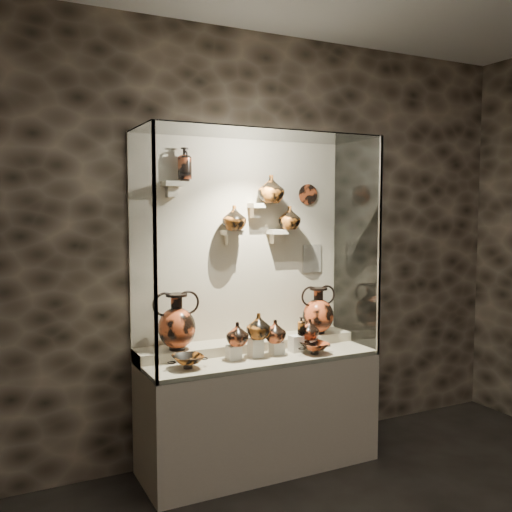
{
  "coord_description": "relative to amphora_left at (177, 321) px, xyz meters",
  "views": [
    {
      "loc": [
        -1.81,
        -1.42,
        1.87
      ],
      "look_at": [
        0.03,
        2.28,
        1.53
      ],
      "focal_mm": 40.0,
      "sensor_mm": 36.0,
      "label": 1
    }
  ],
  "objects": [
    {
      "name": "plinth",
      "position": [
        0.57,
        -0.13,
        -0.7
      ],
      "size": [
        1.7,
        0.6,
        0.8
      ],
      "primitive_type": "cube",
      "color": "beige",
      "rests_on": "floor"
    },
    {
      "name": "glass_right",
      "position": [
        1.42,
        -0.13,
        0.5
      ],
      "size": [
        0.01,
        0.6,
        1.6
      ],
      "primitive_type": "cube",
      "color": "white",
      "rests_on": "plinth"
    },
    {
      "name": "amphora_right",
      "position": [
        1.16,
        0.0,
        -0.02
      ],
      "size": [
        0.38,
        0.38,
        0.36
      ],
      "primitive_type": null,
      "rotation": [
        0.0,
        0.0,
        0.37
      ],
      "color": "#CB5026",
      "rests_on": "rear_tier"
    },
    {
      "name": "bracket_cb",
      "position": [
        0.67,
        0.11,
        0.8
      ],
      "size": [
        0.1,
        0.12,
        0.04
      ],
      "primitive_type": "cube",
      "color": "beige",
      "rests_on": "back_panel"
    },
    {
      "name": "glass_left",
      "position": [
        -0.28,
        -0.13,
        0.5
      ],
      "size": [
        0.01,
        0.6,
        1.6
      ],
      "primitive_type": "cube",
      "color": "white",
      "rests_on": "plinth"
    },
    {
      "name": "glass_top",
      "position": [
        0.57,
        -0.13,
        1.3
      ],
      "size": [
        1.7,
        0.6,
        0.01
      ],
      "primitive_type": "cube",
      "color": "white",
      "rests_on": "back_panel"
    },
    {
      "name": "ovoid_vase_a",
      "position": [
        0.47,
        0.07,
        0.71
      ],
      "size": [
        0.21,
        0.21,
        0.18
      ],
      "primitive_type": "imported",
      "rotation": [
        0.0,
        0.0,
        -0.23
      ],
      "color": "#B05E1F",
      "rests_on": "bracket_ca"
    },
    {
      "name": "glass_front",
      "position": [
        0.57,
        -0.43,
        0.5
      ],
      "size": [
        1.7,
        0.01,
        1.6
      ],
      "primitive_type": "cube",
      "color": "white",
      "rests_on": "plinth"
    },
    {
      "name": "pedestal_b",
      "position": [
        0.52,
        -0.18,
        -0.2
      ],
      "size": [
        0.09,
        0.09,
        0.13
      ],
      "primitive_type": "cube",
      "color": "silver",
      "rests_on": "front_tier"
    },
    {
      "name": "wall_plate",
      "position": [
        1.15,
        0.16,
        0.89
      ],
      "size": [
        0.16,
        0.02,
        0.16
      ],
      "primitive_type": "cylinder",
      "rotation": [
        1.57,
        0.0,
        0.0
      ],
      "color": "#A34220",
      "rests_on": "back_panel"
    },
    {
      "name": "kylix_right",
      "position": [
        0.94,
        -0.3,
        -0.22
      ],
      "size": [
        0.27,
        0.23,
        0.1
      ],
      "primitive_type": null,
      "rotation": [
        0.0,
        0.0,
        -0.07
      ],
      "color": "#CB5026",
      "rests_on": "front_tier"
    },
    {
      "name": "pedestal_d",
      "position": [
        0.85,
        -0.18,
        -0.21
      ],
      "size": [
        0.09,
        0.09,
        0.12
      ],
      "primitive_type": "cube",
      "color": "silver",
      "rests_on": "front_tier"
    },
    {
      "name": "info_placard",
      "position": [
        1.2,
        0.16,
        0.38
      ],
      "size": [
        0.17,
        0.01,
        0.23
      ],
      "primitive_type": "cube",
      "color": "beige",
      "rests_on": "back_panel"
    },
    {
      "name": "lekythos_small",
      "position": [
        0.88,
        -0.2,
        -0.07
      ],
      "size": [
        0.08,
        0.08,
        0.15
      ],
      "primitive_type": null,
      "rotation": [
        0.0,
        0.0,
        -0.16
      ],
      "color": "#B05E1F",
      "rests_on": "pedestal_d"
    },
    {
      "name": "bracket_ul",
      "position": [
        0.02,
        0.11,
        0.95
      ],
      "size": [
        0.14,
        0.12,
        0.04
      ],
      "primitive_type": "cube",
      "color": "beige",
      "rests_on": "back_panel"
    },
    {
      "name": "lekythos_tall",
      "position": [
        0.11,
        0.1,
        1.1
      ],
      "size": [
        0.14,
        0.14,
        0.27
      ],
      "primitive_type": null,
      "rotation": [
        0.0,
        0.0,
        -0.37
      ],
      "color": "#CB5026",
      "rests_on": "bracket_ul"
    },
    {
      "name": "ovoid_vase_c",
      "position": [
        0.94,
        0.07,
        0.71
      ],
      "size": [
        0.19,
        0.19,
        0.18
      ],
      "primitive_type": "imported",
      "rotation": [
        0.0,
        0.0,
        -0.09
      ],
      "color": "#B05E1F",
      "rests_on": "bracket_cc"
    },
    {
      "name": "jug_a",
      "position": [
        0.37,
        -0.2,
        -0.09
      ],
      "size": [
        0.17,
        0.17,
        0.16
      ],
      "primitive_type": "imported",
      "rotation": [
        0.0,
        0.0,
        -0.08
      ],
      "color": "#CB5026",
      "rests_on": "pedestal_a"
    },
    {
      "name": "pedestal_a",
      "position": [
        0.35,
        -0.18,
        -0.22
      ],
      "size": [
        0.09,
        0.09,
        0.1
      ],
      "primitive_type": "cube",
      "color": "silver",
      "rests_on": "front_tier"
    },
    {
      "name": "rear_tier",
      "position": [
        0.57,
        0.04,
        -0.25
      ],
      "size": [
        1.7,
        0.25,
        0.1
      ],
      "primitive_type": "cube",
      "color": "#BEB093",
      "rests_on": "plinth"
    },
    {
      "name": "pedestal_c",
      "position": [
        0.69,
        -0.18,
        -0.22
      ],
      "size": [
        0.09,
        0.09,
        0.09
      ],
      "primitive_type": "cube",
      "color": "silver",
      "rests_on": "front_tier"
    },
    {
      "name": "bracket_ca",
      "position": [
        0.47,
        0.11,
        0.6
      ],
      "size": [
        0.14,
        0.12,
        0.04
      ],
      "primitive_type": "cube",
      "color": "beige",
      "rests_on": "back_panel"
    },
    {
      "name": "frame_post_right",
      "position": [
        1.41,
        -0.42,
        0.5
      ],
      "size": [
        0.02,
        0.02,
        1.6
      ],
      "primitive_type": "cube",
      "color": "gray",
      "rests_on": "plinth"
    },
    {
      "name": "ovoid_vase_b",
      "position": [
        0.77,
        0.06,
        0.92
      ],
      "size": [
        0.2,
        0.2,
        0.21
      ],
      "primitive_type": "imported",
      "rotation": [
        0.0,
        0.0,
        -0.02
      ],
      "color": "#B05E1F",
      "rests_on": "bracket_cb"
    },
    {
      "name": "front_tier",
      "position": [
        0.57,
        -0.13,
        -0.28
      ],
      "size": [
        1.68,
        0.58,
        0.03
      ],
      "primitive_type": "cube",
      "color": "#BEB093",
      "rests_on": "plinth"
    },
    {
      "name": "pedestal_e",
      "position": [
        0.99,
        -0.18,
        -0.23
      ],
      "size": [
        0.09,
        0.09,
        0.08
      ],
      "primitive_type": "cube",
      "color": "silver",
      "rests_on": "front_tier"
    },
    {
      "name": "back_panel",
      "position": [
        0.57,
        0.18,
        0.5
      ],
      "size": [
        1.7,
        0.03,
        1.6
      ],
      "primitive_type": "cube",
      "color": "beige",
      "rests_on": "plinth"
    },
    {
      "name": "bracket_cc",
      "position": [
        0.85,
        0.11,
        0.6
      ],
      "size": [
        0.14,
        0.12,
        0.04
      ],
      "primitive_type": "cube",
      "color": "beige",
      "rests_on": "back_panel"
    },
    {
      "name": "wall_back",
      "position": [
        0.57,
        0.19,
        0.5
      ],
      "size": [
        5.0,
        0.02,
        3.2
      ],
      "primitive_type": "cube",
      "color": "black",
      "rests_on": "ground"
    },
    {
      "name": "kylix_left",
      "position": [
        -0.01,
        -0.25,
        -0.21
      ],
      "size": [
        0.28,
        0.25,
        0.11
      ],
      "primitive_type": null,
      "rotation": [
        0.0,
        0.0,
        -0.09
      ],
      "color": "#B05E1F",
      "rests_on": "front_tier"
    },
    {
      "name": "frame_post_left",
      "position": [
        -0.27,
        -0.42,
        0.5
      ],
      "size": [
        0.02,
        0.02,
        1.6
      ],
      "primitive_type": "cube",
      "color": "gray",
      "rests_on": "plinth"
    },
    {
      "name": "amphora_left",
      "position": [
        0.0,
        0.0,
        0.0
      ],
      "size": [
        0.39,
        0.39,
        0.4
      ],
      "primitive_type": null,
      "rotation": [
        0.0,
        0.0,
        0.28
      ],
      "color": "#CB5026",
      "rests_on": "rear_tier"
    },
    {
      "name": "jug_b",
      "position": [
        0.54,
        -0.19,
        -0.05
      ],
      "size": [
        0.19,
        0.19,
        0.18
      ],
      "primitive_type": "imported",
      "rotation": [
        0.0,
        0.0,
        -0.07
      ],
      "color": "#B05E1F",
      "rests_on": "pedestal_b"
    },
    {
      "name": "jug_c",
      "position": [
        0.67,
        -0.2,
        -0.1
      ],
      "size": [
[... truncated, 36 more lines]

